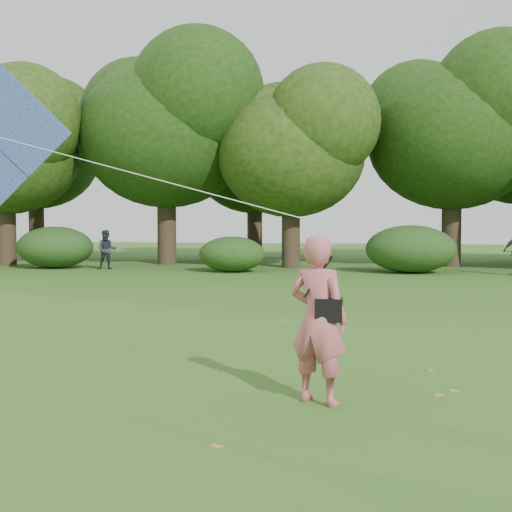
# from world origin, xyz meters

# --- Properties ---
(ground) EXTENTS (100.00, 100.00, 0.00)m
(ground) POSITION_xyz_m (0.00, 0.00, 0.00)
(ground) COLOR #265114
(ground) RESTS_ON ground
(man_kite_flyer) EXTENTS (0.82, 0.69, 1.90)m
(man_kite_flyer) POSITION_xyz_m (0.95, -0.74, 0.95)
(man_kite_flyer) COLOR #C15B62
(man_kite_flyer) RESTS_ON ground
(bystander_left) EXTENTS (0.97, 0.86, 1.66)m
(bystander_left) POSITION_xyz_m (-9.50, 17.52, 0.83)
(bystander_left) COLOR #252831
(bystander_left) RESTS_ON ground
(crossbody_bag) EXTENTS (0.43, 0.20, 0.73)m
(crossbody_bag) POSITION_xyz_m (1.06, -0.77, 1.08)
(crossbody_bag) COLOR black
(crossbody_bag) RESTS_ON ground
(tree_line) EXTENTS (54.70, 15.30, 9.48)m
(tree_line) POSITION_xyz_m (1.67, 22.88, 5.60)
(tree_line) COLOR #3A2D1E
(tree_line) RESTS_ON ground
(shrub_band) EXTENTS (39.15, 3.22, 1.88)m
(shrub_band) POSITION_xyz_m (-0.72, 17.60, 0.86)
(shrub_band) COLOR #264919
(shrub_band) RESTS_ON ground
(fallen_leaves) EXTENTS (8.77, 14.25, 0.01)m
(fallen_leaves) POSITION_xyz_m (-0.25, 3.59, 0.01)
(fallen_leaves) COLOR olive
(fallen_leaves) RESTS_ON ground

